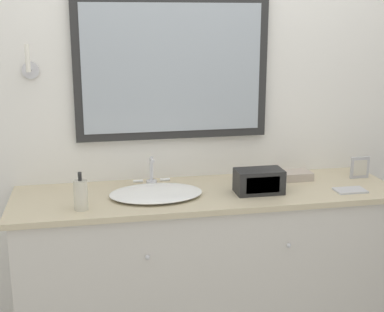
# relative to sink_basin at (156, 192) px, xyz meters

# --- Properties ---
(wall_back) EXTENTS (8.00, 0.18, 2.55)m
(wall_back) POSITION_rel_sink_basin_xyz_m (0.28, 0.35, 0.37)
(wall_back) COLOR white
(wall_back) RESTS_ON ground_plane
(vanity_counter) EXTENTS (2.06, 0.60, 0.89)m
(vanity_counter) POSITION_rel_sink_basin_xyz_m (0.28, 0.02, -0.46)
(vanity_counter) COLOR beige
(vanity_counter) RESTS_ON ground_plane
(sink_basin) EXTENTS (0.49, 0.39, 0.17)m
(sink_basin) POSITION_rel_sink_basin_xyz_m (0.00, 0.00, 0.00)
(sink_basin) COLOR white
(sink_basin) RESTS_ON vanity_counter
(soap_bottle) EXTENTS (0.07, 0.07, 0.19)m
(soap_bottle) POSITION_rel_sink_basin_xyz_m (-0.38, -0.14, 0.06)
(soap_bottle) COLOR beige
(soap_bottle) RESTS_ON vanity_counter
(appliance_box) EXTENTS (0.25, 0.14, 0.13)m
(appliance_box) POSITION_rel_sink_basin_xyz_m (0.54, -0.05, 0.05)
(appliance_box) COLOR black
(appliance_box) RESTS_ON vanity_counter
(picture_frame) EXTENTS (0.11, 0.01, 0.13)m
(picture_frame) POSITION_rel_sink_basin_xyz_m (1.20, 0.09, 0.04)
(picture_frame) COLOR #B2B2B7
(picture_frame) RESTS_ON vanity_counter
(hand_towel_near_sink) EXTENTS (0.18, 0.13, 0.05)m
(hand_towel_near_sink) POSITION_rel_sink_basin_xyz_m (0.83, 0.15, 0.00)
(hand_towel_near_sink) COLOR #B7A899
(hand_towel_near_sink) RESTS_ON vanity_counter
(metal_tray) EXTENTS (0.16, 0.11, 0.01)m
(metal_tray) POSITION_rel_sink_basin_xyz_m (1.04, -0.12, -0.01)
(metal_tray) COLOR silver
(metal_tray) RESTS_ON vanity_counter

